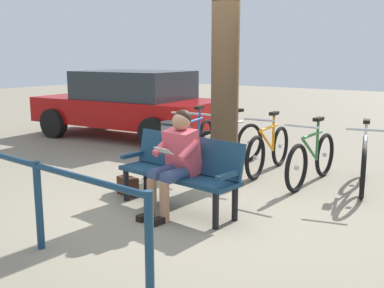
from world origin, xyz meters
TOP-DOWN VIEW (x-y plane):
  - ground_plane at (0.00, 0.00)m, footprint 40.00×40.00m
  - bench at (-0.00, 0.04)m, footprint 1.64×0.63m
  - person_reading at (-0.05, 0.21)m, footprint 0.52×0.79m
  - handbag at (0.89, 0.03)m, footprint 0.32×0.19m
  - tree_trunk at (0.15, -1.14)m, footprint 0.38×0.38m
  - litter_bin at (0.93, -0.97)m, footprint 0.37×0.37m
  - bicycle_orange at (-1.51, -2.08)m, footprint 0.59×1.64m
  - bicycle_green at (-0.84, -1.90)m, footprint 0.48×1.68m
  - bicycle_silver at (-0.05, -2.13)m, footprint 0.48×1.68m
  - bicycle_blue at (0.66, -2.12)m, footprint 0.52×1.66m
  - bicycle_red at (1.34, -2.10)m, footprint 0.53×1.66m
  - railing_fence at (0.38, 1.76)m, footprint 2.98×0.26m
  - parked_car at (3.87, -3.14)m, footprint 4.34×2.31m

SIDE VIEW (x-z plane):
  - ground_plane at x=0.00m, z-range 0.00..0.00m
  - handbag at x=0.89m, z-range 0.00..0.24m
  - bicycle_orange at x=-1.51m, z-range -0.11..0.83m
  - bicycle_green at x=-0.84m, z-range -0.11..0.83m
  - bicycle_silver at x=-0.05m, z-range -0.11..0.83m
  - bicycle_blue at x=0.66m, z-range -0.11..0.83m
  - bicycle_red at x=1.34m, z-range -0.11..0.83m
  - litter_bin at x=0.93m, z-range 0.00..0.85m
  - bench at x=0.00m, z-range 0.07..0.94m
  - railing_fence at x=0.38m, z-range 0.16..1.01m
  - person_reading at x=-0.05m, z-range 0.06..1.27m
  - parked_car at x=3.87m, z-range 0.04..1.51m
  - tree_trunk at x=0.15m, z-range 0.00..3.12m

